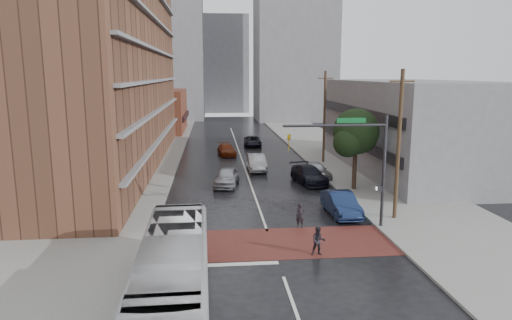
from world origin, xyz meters
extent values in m
plane|color=black|center=(0.00, 0.00, 0.00)|extent=(160.00, 160.00, 0.00)
cube|color=maroon|center=(0.00, 0.50, 0.01)|extent=(14.00, 5.00, 0.02)
cube|color=gray|center=(-11.50, 25.00, 0.07)|extent=(9.00, 90.00, 0.15)
cube|color=gray|center=(11.50, 25.00, 0.07)|extent=(9.00, 90.00, 0.15)
cube|color=brown|center=(-14.00, 24.00, 14.00)|extent=(10.00, 44.00, 28.00)
cube|color=brown|center=(-12.00, 54.00, 3.50)|extent=(8.00, 16.00, 7.00)
cube|color=gray|center=(16.50, 20.00, 4.50)|extent=(11.00, 26.00, 9.00)
cube|color=gray|center=(-14.00, 78.00, 16.00)|extent=(18.00, 16.00, 32.00)
cube|color=gray|center=(14.00, 72.00, 18.00)|extent=(16.00, 14.00, 36.00)
cube|color=gray|center=(0.00, 95.00, 12.00)|extent=(12.00, 10.00, 24.00)
cylinder|color=#332319|center=(8.50, 12.00, 2.00)|extent=(0.36, 0.36, 4.00)
sphere|color=black|center=(8.50, 12.00, 5.00)|extent=(3.80, 3.80, 3.80)
sphere|color=black|center=(7.60, 11.20, 4.20)|extent=(2.40, 2.40, 2.40)
sphere|color=black|center=(9.30, 12.80, 4.40)|extent=(2.60, 2.60, 2.60)
cylinder|color=#2D2D33|center=(7.30, 2.50, 3.60)|extent=(0.20, 0.20, 7.20)
cylinder|color=#2D2D33|center=(4.10, 2.50, 6.60)|extent=(6.40, 0.16, 0.16)
imported|color=gold|center=(1.30, 2.50, 5.60)|extent=(0.20, 0.16, 1.00)
cube|color=#0C5926|center=(5.10, 2.50, 6.90)|extent=(1.80, 0.05, 0.30)
cube|color=#2D2D33|center=(7.05, 2.50, 2.60)|extent=(0.30, 0.30, 0.35)
cylinder|color=#473321|center=(8.80, 4.00, 5.00)|extent=(0.26, 0.26, 10.00)
cube|color=#473321|center=(8.80, 4.00, 9.20)|extent=(1.60, 0.12, 0.12)
cylinder|color=#473321|center=(8.80, 24.00, 5.00)|extent=(0.26, 0.26, 10.00)
cube|color=#473321|center=(8.80, 24.00, 9.20)|extent=(1.60, 0.12, 0.12)
imported|color=#B9B9BB|center=(-4.97, -6.82, 1.63)|extent=(2.95, 11.73, 3.25)
imported|color=black|center=(2.18, 3.00, 0.81)|extent=(0.64, 0.47, 1.62)
imported|color=black|center=(2.29, -1.50, 0.80)|extent=(0.80, 0.64, 1.60)
imported|color=#9E9FA6|center=(-2.14, 14.56, 0.81)|extent=(2.67, 4.98, 1.61)
imported|color=#9C9FA3|center=(1.09, 20.87, 0.81)|extent=(1.80, 4.95, 1.62)
imported|color=#67220B|center=(-1.63, 29.90, 0.66)|extent=(2.42, 4.74, 1.32)
imported|color=black|center=(2.08, 36.45, 0.68)|extent=(2.44, 4.97, 1.36)
imported|color=#142346|center=(5.50, 5.40, 0.80)|extent=(1.86, 4.93, 1.61)
imported|color=black|center=(5.26, 14.93, 0.77)|extent=(3.02, 5.62, 1.55)
imported|color=#A9ABB0|center=(6.30, 16.79, 0.77)|extent=(2.62, 4.78, 1.54)
camera|label=1|loc=(-3.30, -24.39, 9.68)|focal=32.00mm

